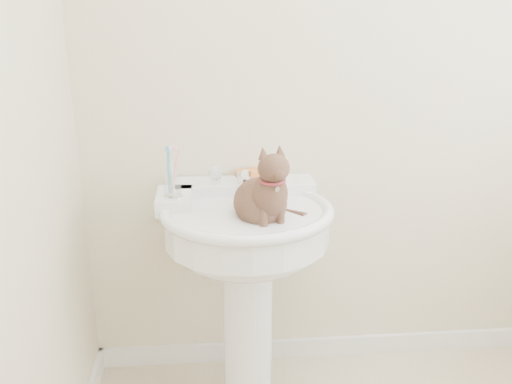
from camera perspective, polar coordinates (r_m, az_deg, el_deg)
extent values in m
cube|color=white|center=(2.76, 8.54, -14.96)|extent=(2.20, 0.02, 0.09)
cylinder|color=white|center=(2.29, -0.84, -13.74)|extent=(0.19, 0.19, 0.68)
cylinder|color=white|center=(2.08, -0.90, -3.49)|extent=(0.60, 0.60, 0.13)
ellipsoid|color=white|center=(2.11, -0.89, -5.11)|extent=(0.55, 0.48, 0.22)
torus|color=white|center=(2.06, -0.91, -1.96)|extent=(0.63, 0.63, 0.04)
cube|color=white|center=(2.25, -1.29, 0.40)|extent=(0.56, 0.15, 0.06)
cube|color=white|center=(2.14, -8.16, -0.90)|extent=(0.13, 0.20, 0.06)
cylinder|color=silver|center=(2.19, -1.23, 1.36)|extent=(0.05, 0.05, 0.05)
cylinder|color=silver|center=(2.14, -1.14, 1.71)|extent=(0.04, 0.04, 0.14)
sphere|color=white|center=(2.20, -4.12, 1.94)|extent=(0.06, 0.06, 0.06)
sphere|color=white|center=(2.22, 1.58, 2.09)|extent=(0.06, 0.06, 0.06)
cube|color=orange|center=(2.28, -0.81, 1.85)|extent=(0.10, 0.08, 0.03)
cylinder|color=silver|center=(2.09, -8.26, -0.44)|extent=(0.07, 0.07, 0.01)
cylinder|color=white|center=(2.07, -8.33, 0.76)|extent=(0.06, 0.06, 0.09)
cylinder|color=#3B9BCB|center=(2.06, -8.73, 2.06)|extent=(0.01, 0.01, 0.17)
cylinder|color=white|center=(2.05, -8.39, 2.07)|extent=(0.01, 0.01, 0.17)
cylinder|color=pink|center=(2.05, -8.06, 2.09)|extent=(0.01, 0.01, 0.17)
ellipsoid|color=brown|center=(2.00, 0.60, -1.00)|extent=(0.19, 0.22, 0.17)
ellipsoid|color=brown|center=(1.91, 0.83, -0.29)|extent=(0.12, 0.12, 0.16)
ellipsoid|color=brown|center=(1.85, 0.93, 2.33)|extent=(0.11, 0.10, 0.10)
cone|color=brown|center=(1.85, -0.04, 3.94)|extent=(0.04, 0.04, 0.04)
cone|color=brown|center=(1.86, 1.80, 3.98)|extent=(0.04, 0.04, 0.04)
cylinder|color=brown|center=(2.05, 3.33, -2.28)|extent=(0.03, 0.03, 0.20)
torus|color=maroon|center=(1.88, 0.89, 1.09)|extent=(0.09, 0.09, 0.01)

